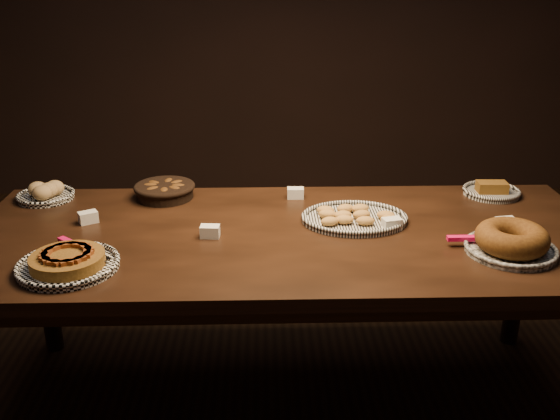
{
  "coord_description": "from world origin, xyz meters",
  "views": [
    {
      "loc": [
        -0.09,
        -2.14,
        1.7
      ],
      "look_at": [
        -0.03,
        0.05,
        0.82
      ],
      "focal_mm": 40.0,
      "sensor_mm": 36.0,
      "label": 1
    }
  ],
  "objects_px": {
    "apple_tart_plate": "(68,262)",
    "bundt_cake_plate": "(511,242)",
    "buffet_table": "(288,250)",
    "madeleine_platter": "(354,217)"
  },
  "relations": [
    {
      "from": "apple_tart_plate",
      "to": "bundt_cake_plate",
      "type": "relative_size",
      "value": 0.97
    },
    {
      "from": "apple_tart_plate",
      "to": "bundt_cake_plate",
      "type": "distance_m",
      "value": 1.51
    },
    {
      "from": "buffet_table",
      "to": "madeleine_platter",
      "type": "bearing_deg",
      "value": 20.23
    },
    {
      "from": "buffet_table",
      "to": "madeleine_platter",
      "type": "xyz_separation_m",
      "value": [
        0.26,
        0.1,
        0.09
      ]
    },
    {
      "from": "buffet_table",
      "to": "bundt_cake_plate",
      "type": "relative_size",
      "value": 6.57
    },
    {
      "from": "buffet_table",
      "to": "apple_tart_plate",
      "type": "xyz_separation_m",
      "value": [
        -0.74,
        -0.28,
        0.1
      ]
    },
    {
      "from": "madeleine_platter",
      "to": "bundt_cake_plate",
      "type": "relative_size",
      "value": 1.12
    },
    {
      "from": "madeleine_platter",
      "to": "bundt_cake_plate",
      "type": "distance_m",
      "value": 0.59
    },
    {
      "from": "buffet_table",
      "to": "apple_tart_plate",
      "type": "height_order",
      "value": "apple_tart_plate"
    },
    {
      "from": "apple_tart_plate",
      "to": "madeleine_platter",
      "type": "height_order",
      "value": "apple_tart_plate"
    }
  ]
}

